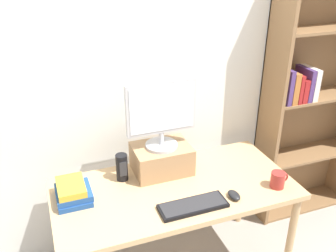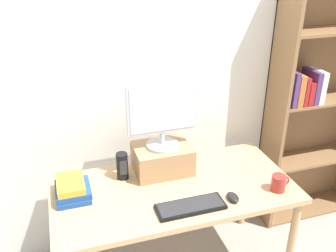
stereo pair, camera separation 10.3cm
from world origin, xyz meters
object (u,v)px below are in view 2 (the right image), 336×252
(desk, at_px, (174,196))
(coffee_mug, at_px, (279,183))
(computer_mouse, at_px, (233,197))
(book_stack, at_px, (72,189))
(riser_box, at_px, (162,159))
(desk_speaker, at_px, (122,166))
(keyboard, at_px, (191,206))
(computer_monitor, at_px, (162,113))
(bookshelf_unit, at_px, (320,96))

(desk, relative_size, coffee_mug, 12.38)
(computer_mouse, relative_size, coffee_mug, 0.85)
(book_stack, bearing_deg, riser_box, 10.55)
(computer_mouse, xyz_separation_m, desk_speaker, (-0.58, 0.42, 0.07))
(keyboard, xyz_separation_m, coffee_mug, (0.58, 0.00, 0.04))
(desk_speaker, bearing_deg, coffee_mug, -25.17)
(desk, bearing_deg, computer_monitor, 93.41)
(bookshelf_unit, relative_size, coffee_mug, 16.91)
(book_stack, relative_size, desk_speaker, 1.37)
(riser_box, xyz_separation_m, keyboard, (0.04, -0.43, -0.08))
(riser_box, relative_size, computer_monitor, 0.83)
(computer_monitor, xyz_separation_m, coffee_mug, (0.62, -0.42, -0.37))
(desk, xyz_separation_m, computer_monitor, (-0.01, 0.20, 0.50))
(desk, distance_m, book_stack, 0.63)
(bookshelf_unit, bearing_deg, computer_mouse, -149.68)
(bookshelf_unit, distance_m, book_stack, 1.94)
(computer_mouse, bearing_deg, book_stack, 160.57)
(desk, distance_m, bookshelf_unit, 1.39)
(book_stack, relative_size, coffee_mug, 2.02)
(keyboard, distance_m, computer_mouse, 0.27)
(riser_box, height_order, computer_monitor, computer_monitor)
(computer_mouse, bearing_deg, bookshelf_unit, 30.32)
(desk, distance_m, keyboard, 0.24)
(computer_monitor, bearing_deg, keyboard, -84.74)
(computer_monitor, xyz_separation_m, keyboard, (0.04, -0.43, -0.41))
(riser_box, relative_size, desk_speaker, 2.07)
(book_stack, distance_m, coffee_mug, 1.26)
(computer_monitor, bearing_deg, bookshelf_unit, 6.64)
(computer_monitor, xyz_separation_m, computer_mouse, (0.31, -0.43, -0.41))
(book_stack, bearing_deg, computer_monitor, 10.42)
(computer_monitor, height_order, computer_mouse, computer_monitor)
(riser_box, bearing_deg, keyboard, -84.76)
(keyboard, bearing_deg, computer_mouse, -0.04)
(desk_speaker, bearing_deg, computer_mouse, -36.17)
(computer_mouse, bearing_deg, coffee_mug, 0.92)
(computer_monitor, height_order, coffee_mug, computer_monitor)
(keyboard, xyz_separation_m, desk_speaker, (-0.31, 0.42, 0.08))
(book_stack, height_order, desk_speaker, desk_speaker)
(computer_monitor, height_order, book_stack, computer_monitor)
(desk, height_order, riser_box, riser_box)
(computer_mouse, distance_m, coffee_mug, 0.31)
(riser_box, distance_m, computer_monitor, 0.33)
(keyboard, xyz_separation_m, computer_mouse, (0.27, -0.00, 0.01))
(computer_mouse, xyz_separation_m, coffee_mug, (0.31, 0.00, 0.03))
(keyboard, bearing_deg, riser_box, 95.24)
(computer_monitor, xyz_separation_m, desk_speaker, (-0.27, -0.01, -0.33))
(desk, distance_m, computer_monitor, 0.54)
(riser_box, distance_m, desk_speaker, 0.27)
(bookshelf_unit, bearing_deg, computer_monitor, -173.36)
(riser_box, xyz_separation_m, desk_speaker, (-0.27, -0.01, -0.00))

